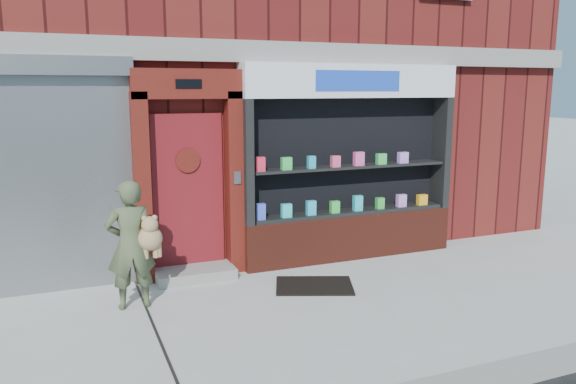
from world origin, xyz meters
TOP-DOWN VIEW (x-y plane):
  - ground at (0.00, 0.00)m, footprint 80.00×80.00m
  - building at (-0.00, 5.99)m, footprint 12.00×8.16m
  - shutter_bay at (-3.00, 1.93)m, footprint 3.10×0.30m
  - red_door_bay at (-0.75, 1.86)m, footprint 1.52×0.58m
  - pharmacy_bay at (1.75, 1.81)m, footprint 3.50×0.41m
  - woman at (-1.66, 0.95)m, footprint 0.67×0.38m
  - doormat at (0.67, 0.77)m, footprint 1.22×1.05m

SIDE VIEW (x-z plane):
  - ground at x=0.00m, z-range 0.00..0.00m
  - doormat at x=0.67m, z-range 0.00..0.03m
  - woman at x=-1.66m, z-range 0.01..1.59m
  - pharmacy_bay at x=1.75m, z-range -0.13..2.87m
  - red_door_bay at x=-0.75m, z-range 0.01..2.91m
  - shutter_bay at x=-3.00m, z-range 0.20..3.24m
  - building at x=0.00m, z-range 0.00..8.00m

